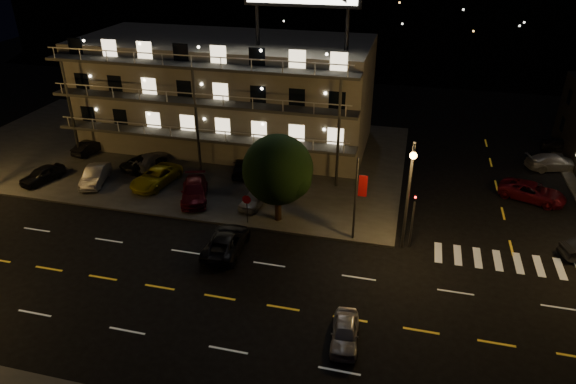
% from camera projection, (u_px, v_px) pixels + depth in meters
% --- Properties ---
extents(ground, '(140.00, 140.00, 0.00)m').
position_uv_depth(ground, '(251.00, 302.00, 30.87)').
color(ground, black).
rests_on(ground, ground).
extents(curb_nw, '(44.00, 24.00, 0.15)m').
position_uv_depth(curb_nw, '(178.00, 152.00, 51.01)').
color(curb_nw, '#383835').
rests_on(curb_nw, ground).
extents(motel, '(28.00, 13.80, 18.10)m').
position_uv_depth(motel, '(227.00, 92.00, 51.02)').
color(motel, gray).
rests_on(motel, ground).
extents(streetlight_nc, '(0.44, 1.92, 8.00)m').
position_uv_depth(streetlight_nc, '(409.00, 187.00, 33.55)').
color(streetlight_nc, '#2D2D30').
rests_on(streetlight_nc, ground).
extents(signal_nw, '(0.20, 0.27, 4.60)m').
position_uv_depth(signal_nw, '(413.00, 215.00, 35.04)').
color(signal_nw, '#2D2D30').
rests_on(signal_nw, ground).
extents(banner_north, '(0.83, 0.16, 6.40)m').
position_uv_depth(banner_north, '(357.00, 198.00, 35.40)').
color(banner_north, '#2D2D30').
rests_on(banner_north, ground).
extents(stop_sign, '(0.91, 0.11, 2.61)m').
position_uv_depth(stop_sign, '(247.00, 205.00, 38.08)').
color(stop_sign, '#2D2D30').
rests_on(stop_sign, ground).
extents(tree, '(5.41, 5.21, 6.82)m').
position_uv_depth(tree, '(277.00, 171.00, 37.37)').
color(tree, black).
rests_on(tree, curb_nw).
extents(lot_car_0, '(2.75, 4.27, 1.35)m').
position_uv_depth(lot_car_0, '(42.00, 174.00, 44.70)').
color(lot_car_0, black).
rests_on(lot_car_0, curb_nw).
extents(lot_car_1, '(2.59, 4.61, 1.44)m').
position_uv_depth(lot_car_1, '(95.00, 175.00, 44.42)').
color(lot_car_1, '#9B9AA0').
rests_on(lot_car_1, curb_nw).
extents(lot_car_2, '(3.30, 5.52, 1.44)m').
position_uv_depth(lot_car_2, '(156.00, 177.00, 44.15)').
color(lot_car_2, gold).
rests_on(lot_car_2, curb_nw).
extents(lot_car_3, '(3.65, 5.41, 1.45)m').
position_uv_depth(lot_car_3, '(194.00, 191.00, 41.81)').
color(lot_car_3, '#540C17').
rests_on(lot_car_3, curb_nw).
extents(lot_car_4, '(2.12, 3.88, 1.25)m').
position_uv_depth(lot_car_4, '(255.00, 198.00, 40.97)').
color(lot_car_4, '#9B9AA0').
rests_on(lot_car_4, curb_nw).
extents(lot_car_5, '(2.17, 4.07, 1.27)m').
position_uv_depth(lot_car_5, '(91.00, 147.00, 50.27)').
color(lot_car_5, black).
rests_on(lot_car_5, curb_nw).
extents(lot_car_6, '(3.67, 4.89, 1.23)m').
position_uv_depth(lot_car_6, '(145.00, 162.00, 47.19)').
color(lot_car_6, black).
rests_on(lot_car_6, curb_nw).
extents(lot_car_7, '(2.39, 4.53, 1.25)m').
position_uv_depth(lot_car_7, '(151.00, 160.00, 47.57)').
color(lot_car_7, '#9B9AA0').
rests_on(lot_car_7, curb_nw).
extents(lot_car_8, '(2.41, 4.21, 1.35)m').
position_uv_depth(lot_car_8, '(242.00, 167.00, 46.02)').
color(lot_car_8, black).
rests_on(lot_car_8, curb_nw).
extents(lot_car_9, '(2.42, 4.83, 1.52)m').
position_uv_depth(lot_car_9, '(284.00, 166.00, 46.00)').
color(lot_car_9, '#540C17').
rests_on(lot_car_9, curb_nw).
extents(side_car_1, '(5.70, 4.16, 1.44)m').
position_uv_depth(side_car_1, '(532.00, 192.00, 42.00)').
color(side_car_1, '#540C17').
rests_on(side_car_1, ground).
extents(side_car_2, '(5.31, 3.39, 1.43)m').
position_uv_depth(side_car_2, '(553.00, 162.00, 47.25)').
color(side_car_2, '#9B9AA0').
rests_on(side_car_2, ground).
extents(side_car_3, '(4.08, 1.90, 1.35)m').
position_uv_depth(side_car_3, '(563.00, 145.00, 50.92)').
color(side_car_3, black).
rests_on(side_car_3, ground).
extents(road_car_east, '(1.73, 3.73, 1.23)m').
position_uv_depth(road_car_east, '(345.00, 332.00, 27.76)').
color(road_car_east, '#9B9AA0').
rests_on(road_car_east, ground).
extents(road_car_west, '(2.58, 5.25, 1.44)m').
position_uv_depth(road_car_west, '(226.00, 242.00, 35.44)').
color(road_car_west, black).
rests_on(road_car_west, ground).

